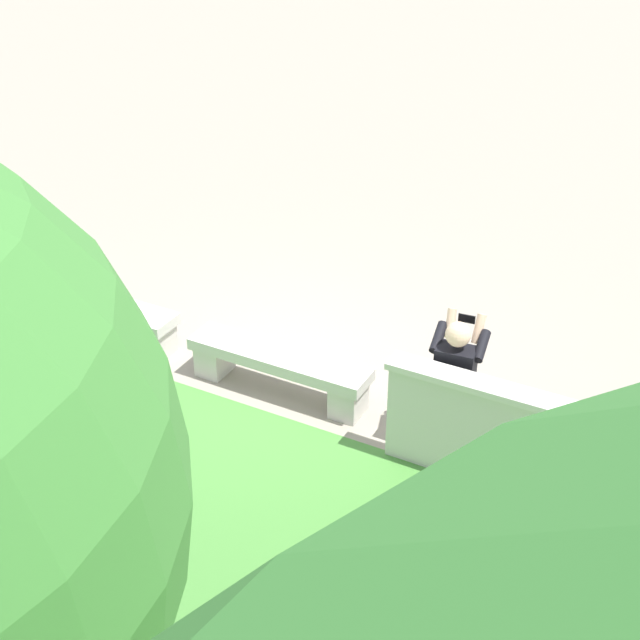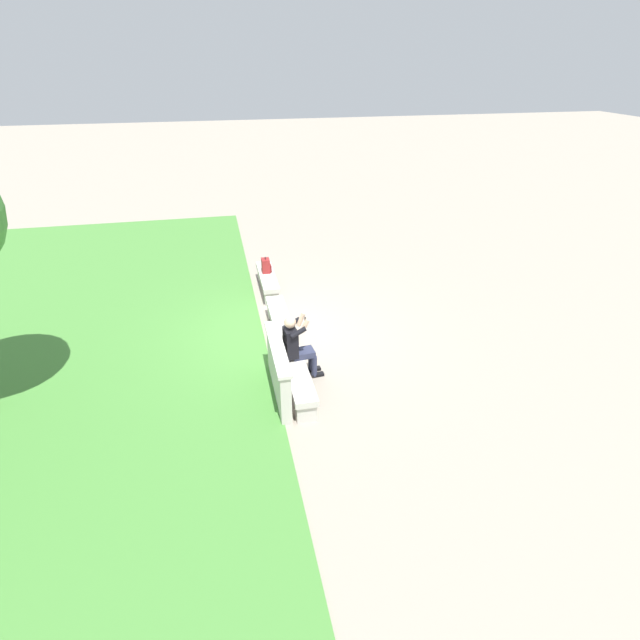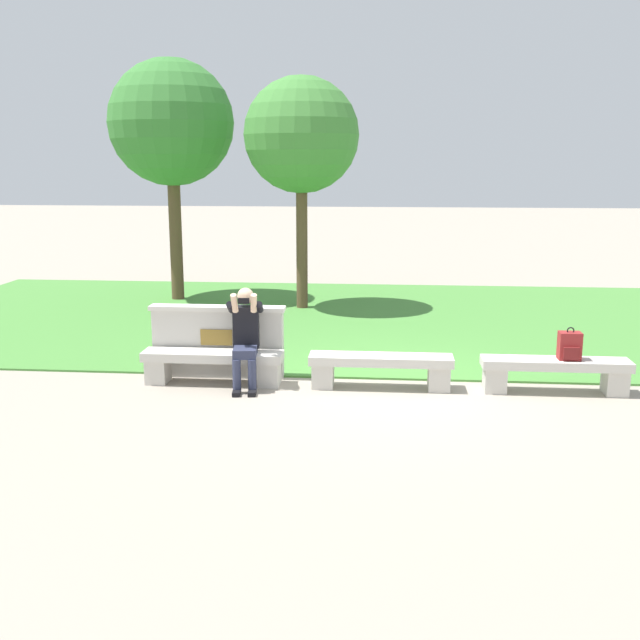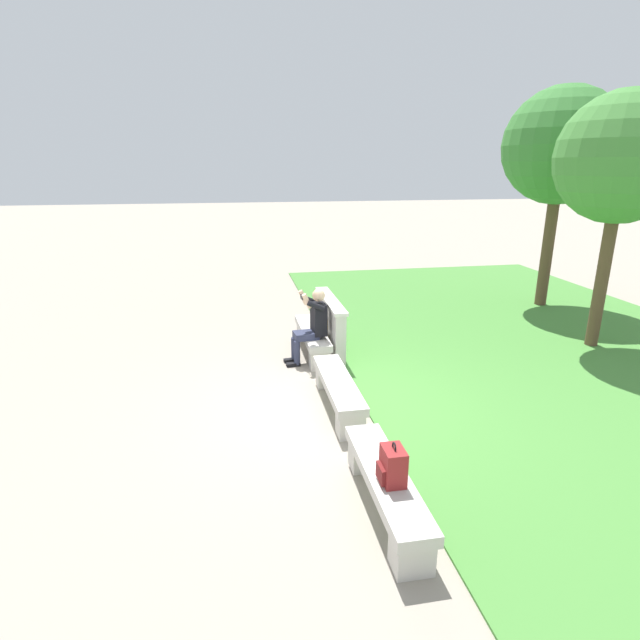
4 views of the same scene
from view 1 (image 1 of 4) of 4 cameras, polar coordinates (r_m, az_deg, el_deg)
The scene contains 7 objects.
ground_plane at distance 8.92m, azimuth -2.61°, elevation -4.59°, with size 80.00×80.00×0.00m, color gray.
bench_main at distance 8.04m, azimuth 11.49°, elevation -7.14°, with size 1.89×0.40×0.45m.
bench_near at distance 8.75m, azimuth -2.66°, elevation -3.00°, with size 1.89×0.40×0.45m.
bench_mid at distance 9.94m, azimuth -13.96°, elevation 0.48°, with size 1.89×0.40×0.45m.
backrest_wall_with_plaque at distance 7.64m, azimuth 10.86°, elevation -7.24°, with size 1.88×0.24×1.01m.
person_photographer at distance 7.95m, azimuth 8.78°, elevation -3.42°, with size 0.50×0.75×1.32m.
backpack at distance 9.89m, azimuth -14.91°, elevation 2.34°, with size 0.28×0.24×0.43m.
Camera 1 is at (-3.79, 6.24, 5.12)m, focal length 50.00 mm.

